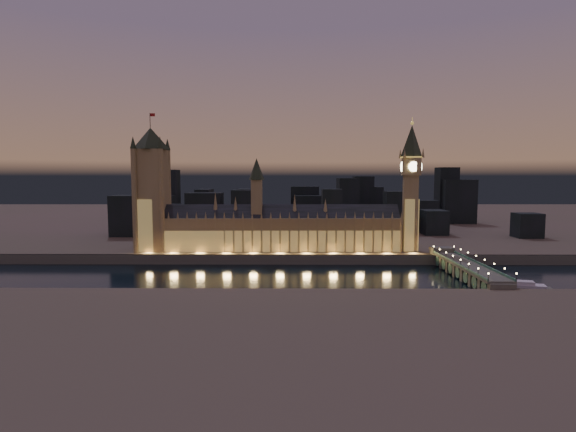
{
  "coord_description": "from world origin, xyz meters",
  "views": [
    {
      "loc": [
        7.97,
        -315.96,
        71.22
      ],
      "look_at": [
        5.0,
        55.0,
        38.0
      ],
      "focal_mm": 28.0,
      "sensor_mm": 36.0,
      "label": 1
    }
  ],
  "objects_px": {
    "victoria_tower": "(152,183)",
    "westminster_bridge": "(464,269)",
    "river_boat": "(513,285)",
    "palace_of_westminster": "(279,229)",
    "elizabeth_tower": "(411,177)"
  },
  "relations": [
    {
      "from": "victoria_tower",
      "to": "westminster_bridge",
      "type": "relative_size",
      "value": 1.02
    },
    {
      "from": "victoria_tower",
      "to": "westminster_bridge",
      "type": "height_order",
      "value": "victoria_tower"
    },
    {
      "from": "westminster_bridge",
      "to": "river_boat",
      "type": "distance_m",
      "value": 35.52
    },
    {
      "from": "palace_of_westminster",
      "to": "westminster_bridge",
      "type": "distance_m",
      "value": 148.89
    },
    {
      "from": "river_boat",
      "to": "westminster_bridge",
      "type": "bearing_deg",
      "value": 124.58
    },
    {
      "from": "westminster_bridge",
      "to": "river_boat",
      "type": "relative_size",
      "value": 2.4
    },
    {
      "from": "westminster_bridge",
      "to": "elizabeth_tower",
      "type": "bearing_deg",
      "value": 108.55
    },
    {
      "from": "palace_of_westminster",
      "to": "victoria_tower",
      "type": "distance_m",
      "value": 114.4
    },
    {
      "from": "palace_of_westminster",
      "to": "victoria_tower",
      "type": "xyz_separation_m",
      "value": [
        -107.65,
        0.18,
        38.73
      ]
    },
    {
      "from": "victoria_tower",
      "to": "westminster_bridge",
      "type": "bearing_deg",
      "value": -15.24
    },
    {
      "from": "palace_of_westminster",
      "to": "river_boat",
      "type": "relative_size",
      "value": 4.29
    },
    {
      "from": "palace_of_westminster",
      "to": "river_boat",
      "type": "bearing_deg",
      "value": -31.74
    },
    {
      "from": "palace_of_westminster",
      "to": "westminster_bridge",
      "type": "height_order",
      "value": "palace_of_westminster"
    },
    {
      "from": "palace_of_westminster",
      "to": "victoria_tower",
      "type": "bearing_deg",
      "value": 179.91
    },
    {
      "from": "victoria_tower",
      "to": "river_boat",
      "type": "bearing_deg",
      "value": -19.96
    }
  ]
}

